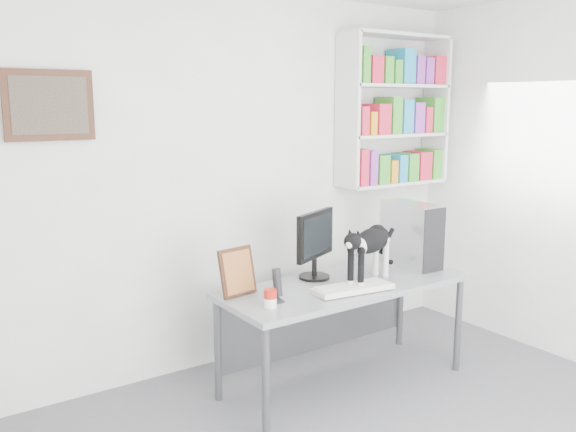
{
  "coord_description": "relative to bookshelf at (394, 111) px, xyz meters",
  "views": [
    {
      "loc": [
        -2.2,
        -1.86,
        1.92
      ],
      "look_at": [
        0.12,
        1.53,
        1.15
      ],
      "focal_mm": 38.0,
      "sensor_mm": 36.0,
      "label": 1
    }
  ],
  "objects": [
    {
      "name": "keyboard",
      "position": [
        -1.14,
        -0.85,
        -1.11
      ],
      "size": [
        0.55,
        0.27,
        0.04
      ],
      "primitive_type": "cube",
      "rotation": [
        0.0,
        0.0,
        -0.13
      ],
      "color": "silver",
      "rests_on": "desk"
    },
    {
      "name": "desk",
      "position": [
        -1.06,
        -0.68,
        -1.49
      ],
      "size": [
        1.74,
        0.68,
        0.72
      ],
      "primitive_type": "cube",
      "rotation": [
        0.0,
        0.0,
        0.0
      ],
      "color": "gray",
      "rests_on": "room"
    },
    {
      "name": "soup_can",
      "position": [
        -1.75,
        -0.81,
        -1.07
      ],
      "size": [
        0.09,
        0.09,
        0.11
      ],
      "primitive_type": "cylinder",
      "rotation": [
        0.0,
        0.0,
        -0.18
      ],
      "color": "#B21C0F",
      "rests_on": "desk"
    },
    {
      "name": "speaker",
      "position": [
        -1.66,
        -0.75,
        -1.02
      ],
      "size": [
        0.1,
        0.1,
        0.22
      ],
      "primitive_type": "cylinder",
      "rotation": [
        0.0,
        0.0,
        0.11
      ],
      "color": "black",
      "rests_on": "desk"
    },
    {
      "name": "bookshelf",
      "position": [
        0.0,
        0.0,
        0.0
      ],
      "size": [
        1.03,
        0.28,
        1.24
      ],
      "primitive_type": "cube",
      "color": "silver",
      "rests_on": "room"
    },
    {
      "name": "pc_tower",
      "position": [
        -0.38,
        -0.61,
        -0.89
      ],
      "size": [
        0.24,
        0.48,
        0.47
      ],
      "primitive_type": "cube",
      "rotation": [
        0.0,
        0.0,
        -0.06
      ],
      "color": "silver",
      "rests_on": "desk"
    },
    {
      "name": "cat",
      "position": [
        -0.92,
        -0.77,
        -0.93
      ],
      "size": [
        0.64,
        0.4,
        0.39
      ],
      "primitive_type": null,
      "rotation": [
        0.0,
        0.0,
        0.4
      ],
      "color": "black",
      "rests_on": "desk"
    },
    {
      "name": "leaning_print",
      "position": [
        -1.79,
        -0.5,
        -0.97
      ],
      "size": [
        0.27,
        0.14,
        0.31
      ],
      "primitive_type": "cube",
      "rotation": [
        0.0,
        0.0,
        0.15
      ],
      "color": "#402214",
      "rests_on": "desk"
    },
    {
      "name": "monitor",
      "position": [
        -1.17,
        -0.47,
        -0.89
      ],
      "size": [
        0.5,
        0.38,
        0.48
      ],
      "primitive_type": "cube",
      "rotation": [
        0.0,
        0.0,
        0.43
      ],
      "color": "black",
      "rests_on": "desk"
    },
    {
      "name": "wall_art",
      "position": [
        -2.7,
        0.12,
        0.05
      ],
      "size": [
        0.52,
        0.04,
        0.42
      ],
      "primitive_type": "cube",
      "color": "#402214",
      "rests_on": "room"
    },
    {
      "name": "room",
      "position": [
        -1.4,
        -1.85,
        -0.5
      ],
      "size": [
        4.01,
        4.01,
        2.7
      ],
      "color": "#59595E",
      "rests_on": "ground"
    }
  ]
}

